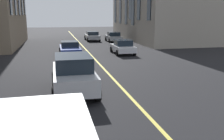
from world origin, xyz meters
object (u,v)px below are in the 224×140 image
Objects in this scene: car_white_oncoming at (123,47)px; car_silver_mid at (73,73)px; car_silver_parked_b at (92,36)px; car_silver_near at (114,37)px; car_blue_trailing at (70,49)px.

car_silver_mid is at bearing 154.13° from car_white_oncoming.
car_silver_mid is (-25.46, 4.69, 0.27)m from car_silver_parked_b.
car_silver_mid reaches higher than car_silver_parked_b.
car_white_oncoming is (-11.41, 1.72, 0.00)m from car_silver_near.
car_silver_near and car_white_oncoming have the same top height.
car_silver_near is 11.54m from car_white_oncoming.
car_silver_near is 3.55m from car_silver_parked_b.
car_silver_near is at bearing -30.80° from car_blue_trailing.
car_silver_parked_b is 25.89m from car_silver_mid.
car_silver_mid is (-23.21, 7.44, 0.27)m from car_silver_near.
car_silver_parked_b is 1.00× the size of car_blue_trailing.
car_silver_mid is (-11.63, 0.54, 0.27)m from car_blue_trailing.
car_silver_parked_b and car_blue_trailing have the same top height.
car_silver_parked_b is at bearing -10.45° from car_silver_mid.
car_silver_mid reaches higher than car_blue_trailing.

